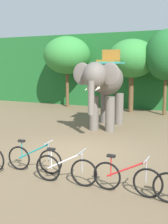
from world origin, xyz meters
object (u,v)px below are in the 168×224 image
(tree_far_right, at_px, (132,59))
(bike_red, at_px, (127,178))
(tree_center_right, at_px, (167,55))
(elephant, at_px, (106,83))
(bike_white, at_px, (65,169))
(tree_left, at_px, (67,55))
(bike_teal, at_px, (34,159))

(tree_far_right, distance_m, bike_red, 12.83)
(tree_center_right, bearing_deg, elephant, -110.89)
(bike_white, bearing_deg, tree_left, 117.99)
(tree_far_right, height_order, bike_teal, tree_far_right)
(tree_far_right, bearing_deg, bike_red, -74.43)
(elephant, bearing_deg, bike_red, -65.17)
(tree_center_right, distance_m, bike_teal, 11.97)
(tree_far_right, bearing_deg, bike_white, -81.76)
(bike_teal, bearing_deg, tree_left, 114.16)
(bike_red, bearing_deg, tree_left, 123.53)
(bike_teal, distance_m, bike_red, 2.81)
(tree_center_right, height_order, bike_white, tree_center_right)
(tree_left, xyz_separation_m, bike_red, (8.28, -12.49, -3.34))
(elephant, xyz_separation_m, bike_teal, (0.27, -6.36, -1.82))
(elephant, bearing_deg, bike_white, -77.60)
(tree_center_right, height_order, elephant, tree_center_right)
(tree_far_right, bearing_deg, tree_center_right, -8.26)
(bike_teal, xyz_separation_m, bike_white, (1.21, -0.37, 0.00))
(tree_left, xyz_separation_m, tree_far_right, (4.93, -0.49, -0.30))
(tree_left, xyz_separation_m, bike_teal, (5.48, -12.21, -3.34))
(bike_red, bearing_deg, bike_white, -176.99)
(tree_far_right, height_order, elephant, tree_far_right)
(tree_far_right, xyz_separation_m, bike_white, (1.75, -12.09, -3.04))
(tree_far_right, xyz_separation_m, bike_teal, (0.54, -11.72, -3.04))
(bike_teal, xyz_separation_m, bike_red, (2.80, -0.28, 0.00))
(tree_center_right, distance_m, bike_white, 12.21)
(tree_center_right, bearing_deg, tree_left, 173.54)
(elephant, height_order, bike_white, elephant)
(tree_center_right, relative_size, bike_red, 3.00)
(tree_left, xyz_separation_m, bike_white, (6.68, -12.58, -3.34))
(tree_left, relative_size, tree_far_right, 1.09)
(tree_left, height_order, elephant, tree_left)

